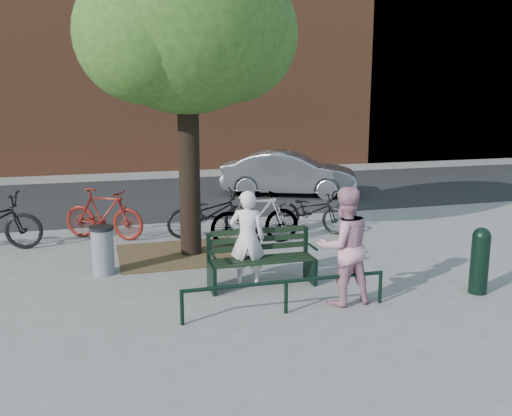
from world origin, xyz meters
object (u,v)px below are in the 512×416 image
object	(u,v)px
person_right	(344,246)
litter_bin	(103,250)
park_bench	(261,257)
parked_car	(289,174)
person_left	(247,238)
bicycle_c	(210,213)
bollard	(480,258)

from	to	relation	value
person_right	litter_bin	distance (m)	4.23
park_bench	parked_car	world-z (taller)	parked_car
park_bench	parked_car	xyz separation A→B (m)	(3.14, 7.60, 0.19)
litter_bin	parked_car	bearing A→B (deg)	48.23
park_bench	person_left	distance (m)	0.38
person_right	bicycle_c	xyz separation A→B (m)	(-1.10, 4.53, -0.38)
person_right	litter_bin	world-z (taller)	person_right
person_right	parked_car	world-z (taller)	person_right
person_left	litter_bin	distance (m)	2.61
park_bench	person_right	xyz separation A→B (m)	(0.95, -1.13, 0.41)
litter_bin	person_left	bearing A→B (deg)	-28.42
park_bench	parked_car	distance (m)	8.22
litter_bin	bicycle_c	distance (m)	3.14
bicycle_c	person_right	bearing A→B (deg)	-170.40
parked_car	park_bench	bearing A→B (deg)	-178.54
park_bench	parked_car	bearing A→B (deg)	67.54
park_bench	litter_bin	bearing A→B (deg)	152.35
person_left	person_right	xyz separation A→B (m)	(1.16, -1.20, 0.10)
person_left	bollard	distance (m)	3.69
person_left	parked_car	size ratio (longest dim) A/B	0.39
bollard	parked_car	bearing A→B (deg)	90.38
person_right	litter_bin	bearing A→B (deg)	-38.98
bollard	bicycle_c	world-z (taller)	bollard
litter_bin	bicycle_c	bearing A→B (deg)	41.98
bicycle_c	bollard	bearing A→B (deg)	-148.66
park_bench	litter_bin	size ratio (longest dim) A/B	2.04
bollard	parked_car	xyz separation A→B (m)	(-0.06, 8.91, 0.10)
bicycle_c	person_left	bearing A→B (deg)	174.91
person_right	parked_car	distance (m)	9.00
litter_bin	parked_car	world-z (taller)	parked_car
park_bench	bicycle_c	xyz separation A→B (m)	(-0.15, 3.40, 0.03)
park_bench	person_left	xyz separation A→B (m)	(-0.21, 0.07, 0.31)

